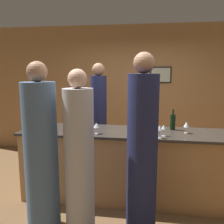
# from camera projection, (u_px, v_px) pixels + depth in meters

# --- Properties ---
(ground_plane) EXTENTS (14.00, 14.00, 0.00)m
(ground_plane) POSITION_uv_depth(u_px,v_px,m) (127.00, 197.00, 3.67)
(ground_plane) COLOR brown
(back_wall) EXTENTS (8.00, 0.08, 2.80)m
(back_wall) POSITION_uv_depth(u_px,v_px,m) (137.00, 91.00, 5.44)
(back_wall) COLOR #A37547
(back_wall) RESTS_ON ground_plane
(bar_counter) EXTENTS (3.03, 0.74, 1.01)m
(bar_counter) POSITION_uv_depth(u_px,v_px,m) (127.00, 165.00, 3.59)
(bar_counter) COLOR #B27F4C
(bar_counter) RESTS_ON ground_plane
(bartender) EXTENTS (0.28, 0.28, 1.97)m
(bartender) POSITION_uv_depth(u_px,v_px,m) (99.00, 122.00, 4.43)
(bartender) COLOR #1E234C
(bartender) RESTS_ON ground_plane
(guest_0) EXTENTS (0.33, 0.33, 1.87)m
(guest_0) POSITION_uv_depth(u_px,v_px,m) (79.00, 159.00, 2.77)
(guest_0) COLOR #B2B2B7
(guest_0) RESTS_ON ground_plane
(guest_1) EXTENTS (0.34, 0.34, 2.04)m
(guest_1) POSITION_uv_depth(u_px,v_px,m) (142.00, 152.00, 2.77)
(guest_1) COLOR #1E234C
(guest_1) RESTS_ON ground_plane
(guest_2) EXTENTS (0.38, 0.38, 1.95)m
(guest_2) POSITION_uv_depth(u_px,v_px,m) (41.00, 155.00, 2.81)
(guest_2) COLOR #4C6B93
(guest_2) RESTS_ON ground_plane
(wine_bottle_1) EXTENTS (0.08, 0.08, 0.30)m
(wine_bottle_1) POSITION_uv_depth(u_px,v_px,m) (173.00, 122.00, 3.58)
(wine_bottle_1) COLOR black
(wine_bottle_1) RESTS_ON bar_counter
(ice_bucket) EXTENTS (0.20, 0.20, 0.16)m
(ice_bucket) POSITION_uv_depth(u_px,v_px,m) (136.00, 125.00, 3.54)
(ice_bucket) COLOR #9E9993
(ice_bucket) RESTS_ON bar_counter
(wine_glass_0) EXTENTS (0.08, 0.08, 0.15)m
(wine_glass_0) POSITION_uv_depth(u_px,v_px,m) (97.00, 125.00, 3.34)
(wine_glass_0) COLOR silver
(wine_glass_0) RESTS_ON bar_counter
(wine_glass_1) EXTENTS (0.08, 0.08, 0.15)m
(wine_glass_1) POSITION_uv_depth(u_px,v_px,m) (140.00, 126.00, 3.33)
(wine_glass_1) COLOR silver
(wine_glass_1) RESTS_ON bar_counter
(wine_glass_2) EXTENTS (0.07, 0.07, 0.17)m
(wine_glass_2) POSITION_uv_depth(u_px,v_px,m) (160.00, 128.00, 3.12)
(wine_glass_2) COLOR silver
(wine_glass_2) RESTS_ON bar_counter
(wine_glass_3) EXTENTS (0.06, 0.06, 0.15)m
(wine_glass_3) POSITION_uv_depth(u_px,v_px,m) (164.00, 128.00, 3.22)
(wine_glass_3) COLOR silver
(wine_glass_3) RESTS_ON bar_counter
(wine_glass_4) EXTENTS (0.08, 0.08, 0.16)m
(wine_glass_4) POSITION_uv_depth(u_px,v_px,m) (186.00, 125.00, 3.37)
(wine_glass_4) COLOR silver
(wine_glass_4) RESTS_ON bar_counter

